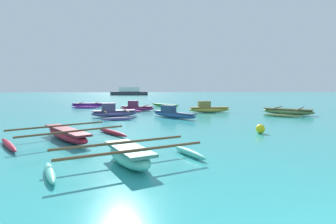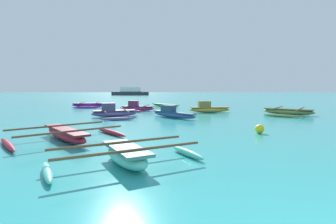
{
  "view_description": "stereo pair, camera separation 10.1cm",
  "coord_description": "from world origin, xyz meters",
  "views": [
    {
      "loc": [
        -2.68,
        -1.47,
        2.0
      ],
      "look_at": [
        -1.13,
        17.43,
        0.25
      ],
      "focal_mm": 28.0,
      "sensor_mm": 36.0,
      "label": 1
    },
    {
      "loc": [
        -2.58,
        -1.48,
        2.0
      ],
      "look_at": [
        -1.13,
        17.43,
        0.25
      ],
      "focal_mm": 28.0,
      "sensor_mm": 36.0,
      "label": 2
    }
  ],
  "objects": [
    {
      "name": "moored_boat_1",
      "position": [
        -3.15,
        5.25,
        0.25
      ],
      "size": [
        4.27,
        3.08,
        0.53
      ],
      "rotation": [
        0.0,
        0.0,
        -1.15
      ],
      "color": "#5ED2BC",
      "rests_on": "ground_plane"
    },
    {
      "name": "moored_boat_6",
      "position": [
        -0.73,
        25.98,
        0.18
      ],
      "size": [
        2.93,
        3.44,
        0.31
      ],
      "rotation": [
        0.0,
        0.0,
        -0.9
      ],
      "color": "green",
      "rests_on": "ground_plane"
    },
    {
      "name": "moored_boat_2",
      "position": [
        7.87,
        17.24,
        0.24
      ],
      "size": [
        4.67,
        4.91,
        0.51
      ],
      "rotation": [
        0.0,
        0.0,
        -0.69
      ],
      "color": "olive",
      "rests_on": "ground_plane"
    },
    {
      "name": "moored_boat_0",
      "position": [
        -0.94,
        16.04,
        0.29
      ],
      "size": [
        2.86,
        3.6,
        0.82
      ],
      "rotation": [
        0.0,
        0.0,
        -0.93
      ],
      "color": "#31619D",
      "rests_on": "ground_plane"
    },
    {
      "name": "moored_boat_7",
      "position": [
        -4.97,
        16.81,
        0.32
      ],
      "size": [
        3.25,
        4.82,
        0.96
      ],
      "rotation": [
        0.0,
        0.0,
        0.23
      ],
      "color": "#715B9D",
      "rests_on": "ground_plane"
    },
    {
      "name": "moored_boat_4",
      "position": [
        -5.75,
        8.71,
        0.23
      ],
      "size": [
        4.75,
        4.38,
        0.5
      ],
      "rotation": [
        0.0,
        0.0,
        -0.95
      ],
      "color": "#A71B2D",
      "rests_on": "ground_plane"
    },
    {
      "name": "moored_boat_5",
      "position": [
        -3.54,
        21.45,
        0.29
      ],
      "size": [
        3.03,
        3.6,
        0.88
      ],
      "rotation": [
        0.0,
        0.0,
        -0.23
      ],
      "color": "#9D2D6C",
      "rests_on": "ground_plane"
    },
    {
      "name": "moored_boat_8",
      "position": [
        -8.68,
        26.32,
        0.23
      ],
      "size": [
        3.55,
        3.89,
        0.48
      ],
      "rotation": [
        0.0,
        0.0,
        0.04
      ],
      "color": "purple",
      "rests_on": "ground_plane"
    },
    {
      "name": "distant_ferry",
      "position": [
        -7.32,
        70.53,
        0.89
      ],
      "size": [
        9.97,
        2.19,
        2.19
      ],
      "color": "#2D333D",
      "rests_on": "ground_plane"
    },
    {
      "name": "mooring_buoy_1",
      "position": [
        2.32,
        9.58,
        0.2
      ],
      "size": [
        0.4,
        0.4,
        0.4
      ],
      "color": "yellow",
      "rests_on": "ground_plane"
    },
    {
      "name": "moored_boat_3",
      "position": [
        2.37,
        19.57,
        0.33
      ],
      "size": [
        3.41,
        0.74,
        0.93
      ],
      "rotation": [
        0.0,
        0.0,
        0.02
      ],
      "color": "gold",
      "rests_on": "ground_plane"
    }
  ]
}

